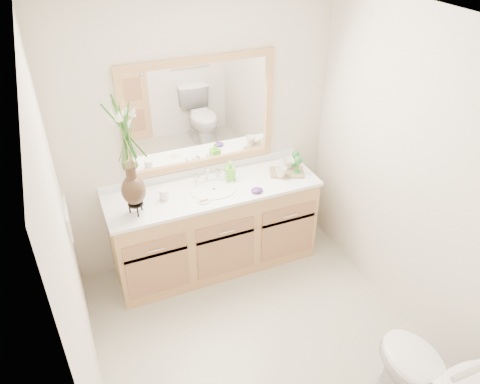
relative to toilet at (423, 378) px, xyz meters
name	(u,v)px	position (x,y,z in m)	size (l,w,h in m)	color
floor	(261,342)	(-0.70, 0.92, -0.37)	(2.60, 2.60, 0.00)	#B8B09D
ceiling	(273,26)	(-0.70, 0.92, 2.03)	(2.40, 2.60, 0.02)	white
wall_back	(200,136)	(-0.70, 2.22, 0.83)	(2.40, 0.02, 2.40)	silver
wall_front	(396,384)	(-0.70, -0.38, 0.83)	(2.40, 0.02, 2.40)	silver
wall_left	(72,268)	(-1.90, 0.92, 0.83)	(0.02, 2.60, 2.40)	silver
wall_right	(415,180)	(0.50, 0.92, 0.83)	(0.02, 2.60, 2.40)	silver
vanity	(215,229)	(-0.70, 1.93, 0.03)	(1.80, 0.55, 0.80)	tan
counter	(213,190)	(-0.70, 1.93, 0.45)	(1.84, 0.57, 0.03)	white
sink	(214,195)	(-0.70, 1.92, 0.41)	(0.38, 0.34, 0.23)	white
mirror	(200,115)	(-0.70, 2.20, 1.04)	(1.32, 0.04, 0.97)	white
switch_plate	(68,223)	(-1.89, 1.68, 0.61)	(0.02, 0.12, 0.12)	white
toilet	(423,378)	(0.00, 0.00, 0.00)	(0.42, 0.75, 0.74)	white
flower_vase	(127,144)	(-1.38, 1.83, 1.07)	(0.22, 0.22, 0.90)	black
tumbler	(164,195)	(-1.13, 1.93, 0.51)	(0.07, 0.07, 0.09)	silver
soap_dish	(204,200)	(-0.84, 1.78, 0.47)	(0.10, 0.10, 0.03)	silver
soap_bottle	(230,172)	(-0.51, 2.01, 0.55)	(0.08, 0.08, 0.17)	#69CE30
purple_dish	(257,190)	(-0.38, 1.74, 0.48)	(0.11, 0.09, 0.04)	#48246C
tray	(287,172)	(0.00, 1.92, 0.47)	(0.30, 0.20, 0.01)	brown
mug_left	(281,172)	(-0.09, 1.87, 0.53)	(0.10, 0.09, 0.10)	silver
mug_right	(287,164)	(0.03, 1.97, 0.52)	(0.09, 0.09, 0.09)	silver
goblet_front	(298,161)	(0.08, 1.88, 0.58)	(0.07, 0.07, 0.16)	#27772D
goblet_back	(296,156)	(0.12, 1.99, 0.58)	(0.07, 0.07, 0.15)	#27772D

